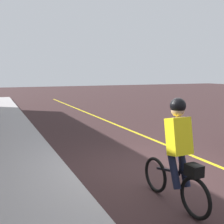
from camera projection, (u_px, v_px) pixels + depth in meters
name	position (u px, v px, depth m)	size (l,w,h in m)	color
ground_plane	(151.00, 170.00, 6.20)	(80.00, 80.00, 0.00)	#362323
lane_line_centre	(205.00, 161.00, 6.85)	(36.00, 0.12, 0.01)	yellow
cyclist_lead	(177.00, 153.00, 4.42)	(1.71, 0.37, 1.83)	black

